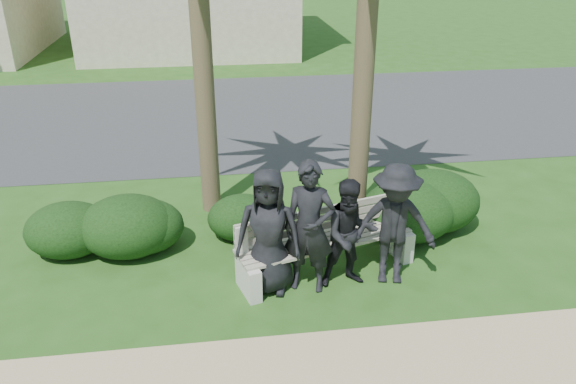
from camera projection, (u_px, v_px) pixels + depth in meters
name	position (u px, v px, depth m)	size (l,w,h in m)	color
ground	(248.00, 290.00, 7.67)	(160.00, 160.00, 0.00)	#244915
asphalt_street	(226.00, 115.00, 14.83)	(160.00, 8.00, 0.01)	#2D2D30
park_bench	(327.00, 246.00, 7.93)	(2.72, 1.28, 0.90)	gray
man_a	(268.00, 232.00, 7.34)	(0.86, 0.56, 1.76)	black
man_b	(309.00, 228.00, 7.35)	(0.67, 0.44, 1.85)	black
man_c	(350.00, 234.00, 7.49)	(0.76, 0.59, 1.56)	black
man_d	(394.00, 225.00, 7.52)	(1.13, 0.65, 1.75)	black
hedge_a	(68.00, 228.00, 8.39)	(1.27, 1.05, 0.83)	black
hedge_b	(127.00, 224.00, 8.38)	(1.44, 1.19, 0.94)	black
hedge_c	(142.00, 225.00, 8.49)	(1.26, 1.04, 0.82)	black
hedge_d	(242.00, 216.00, 8.86)	(1.10, 0.91, 0.72)	black
hedge_e	(409.00, 209.00, 8.79)	(1.50, 1.24, 0.98)	black
hedge_f	(432.00, 199.00, 9.07)	(1.55, 1.28, 1.01)	black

